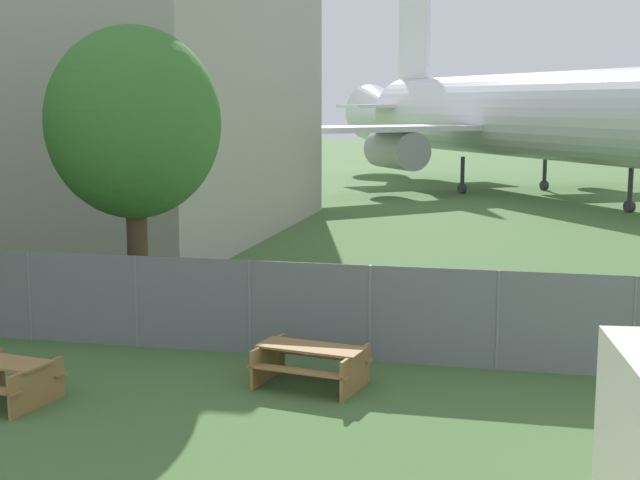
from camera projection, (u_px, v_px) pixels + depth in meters
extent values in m
cylinder|color=slate|center=(30.00, 296.00, 19.71)|extent=(0.07, 0.07, 2.00)
cylinder|color=slate|center=(137.00, 301.00, 19.15)|extent=(0.07, 0.07, 2.00)
cylinder|color=slate|center=(250.00, 307.00, 18.59)|extent=(0.07, 0.07, 2.00)
cylinder|color=slate|center=(370.00, 314.00, 18.03)|extent=(0.07, 0.07, 2.00)
cylinder|color=slate|center=(498.00, 320.00, 17.48)|extent=(0.07, 0.07, 2.00)
cylinder|color=slate|center=(634.00, 328.00, 16.92)|extent=(0.07, 0.07, 2.00)
cube|color=slate|center=(370.00, 314.00, 18.03)|extent=(56.00, 0.01, 2.00)
cylinder|color=silver|center=(520.00, 115.00, 50.85)|extent=(20.26, 26.51, 4.75)
cone|color=silver|center=(387.00, 112.00, 66.85)|extent=(6.89, 7.32, 4.28)
cube|color=silver|center=(627.00, 126.00, 55.52)|extent=(13.44, 9.41, 0.30)
cylinder|color=#939399|center=(596.00, 146.00, 55.39)|extent=(4.18, 4.74, 2.14)
cube|color=silver|center=(369.00, 129.00, 49.06)|extent=(12.32, 11.76, 0.30)
cylinder|color=#939399|center=(397.00, 150.00, 50.35)|extent=(4.18, 4.74, 2.14)
cube|color=silver|center=(414.00, 27.00, 62.12)|extent=(2.62, 3.67, 7.13)
cube|color=silver|center=(415.00, 106.00, 62.74)|extent=(10.78, 9.05, 0.20)
cylinder|color=#2D2D33|center=(630.00, 190.00, 42.75)|extent=(0.24, 0.24, 2.14)
cylinder|color=#2D2D33|center=(629.00, 207.00, 42.87)|extent=(0.56, 0.63, 0.56)
cylinder|color=#2D2D33|center=(545.00, 172.00, 53.74)|extent=(0.24, 0.24, 2.14)
cylinder|color=#2D2D33|center=(544.00, 185.00, 53.86)|extent=(0.56, 0.63, 0.56)
cylinder|color=#2D2D33|center=(462.00, 175.00, 51.67)|extent=(0.24, 0.24, 2.14)
cylinder|color=#2D2D33|center=(462.00, 189.00, 51.79)|extent=(0.56, 0.63, 0.56)
cube|color=olive|center=(5.00, 362.00, 15.56)|extent=(1.66, 1.01, 0.04)
cube|color=olive|center=(27.00, 370.00, 16.12)|extent=(1.58, 0.54, 0.04)
cube|color=olive|center=(37.00, 387.00, 15.36)|extent=(0.29, 1.39, 0.74)
cube|color=olive|center=(311.00, 347.00, 16.51)|extent=(2.08, 1.11, 0.04)
cube|color=olive|center=(323.00, 355.00, 17.06)|extent=(1.99, 0.63, 0.04)
cube|color=olive|center=(298.00, 371.00, 16.05)|extent=(1.99, 0.63, 0.04)
cube|color=olive|center=(355.00, 372.00, 16.22)|extent=(0.31, 1.39, 0.74)
cube|color=olive|center=(268.00, 361.00, 16.91)|extent=(0.31, 1.39, 0.74)
cylinder|color=#4C3823|center=(138.00, 257.00, 21.70)|extent=(0.50, 0.50, 2.99)
ellipsoid|color=#38702D|center=(134.00, 123.00, 21.20)|extent=(4.17, 4.17, 4.59)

